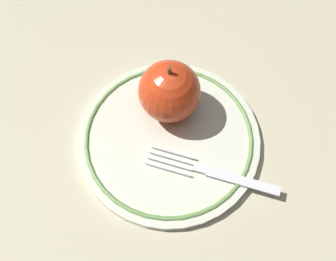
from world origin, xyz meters
name	(u,v)px	position (x,y,z in m)	size (l,w,h in m)	color
ground_plane	(164,138)	(0.00, 0.00, 0.00)	(2.00, 2.00, 0.00)	#B9B191
plate	(168,139)	(-0.01, 0.00, 0.01)	(0.24, 0.24, 0.01)	beige
apple_red_whole	(169,91)	(0.01, -0.04, 0.05)	(0.08, 0.08, 0.09)	red
fork	(216,174)	(-0.08, 0.02, 0.02)	(0.17, 0.04, 0.00)	silver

